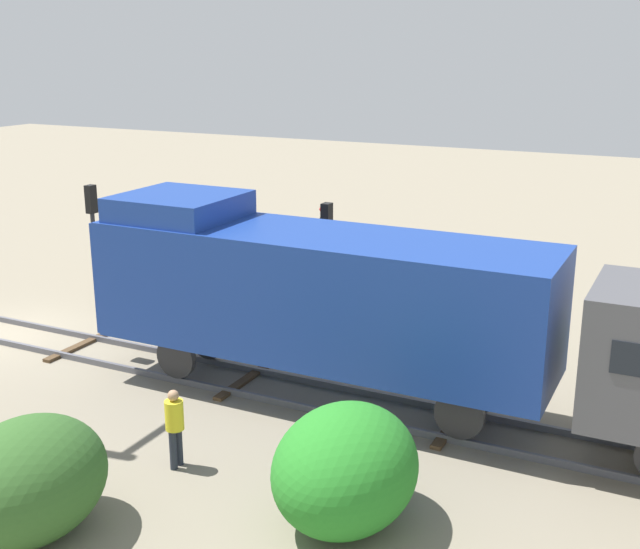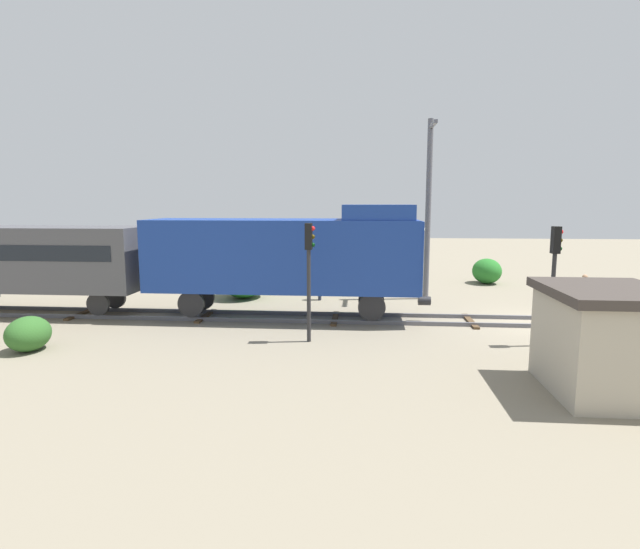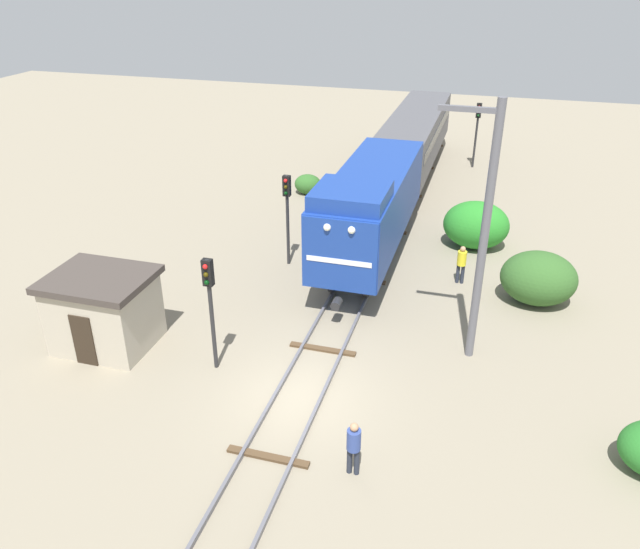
{
  "view_description": "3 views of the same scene",
  "coord_description": "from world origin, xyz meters",
  "views": [
    {
      "loc": [
        16.08,
        18.44,
        8.32
      ],
      "look_at": [
        -1.4,
        9.81,
        2.73
      ],
      "focal_mm": 45.0,
      "sensor_mm": 36.0,
      "label": 1
    },
    {
      "loc": [
        -20.31,
        7.18,
        4.83
      ],
      "look_at": [
        -0.47,
        8.89,
        1.96
      ],
      "focal_mm": 28.0,
      "sensor_mm": 36.0,
      "label": 2
    },
    {
      "loc": [
        5.05,
        -14.93,
        12.54
      ],
      "look_at": [
        -0.89,
        5.49,
        1.55
      ],
      "focal_mm": 35.0,
      "sensor_mm": 36.0,
      "label": 3
    }
  ],
  "objects": [
    {
      "name": "traffic_signal_mid",
      "position": [
        -3.4,
        9.02,
        2.89
      ],
      "size": [
        0.32,
        0.34,
        4.15
      ],
      "color": "#262628",
      "rests_on": "ground"
    },
    {
      "name": "traffic_signal_near",
      "position": [
        -3.2,
        0.79,
        2.83
      ],
      "size": [
        0.32,
        0.34,
        4.06
      ],
      "color": "#262628",
      "rests_on": "ground"
    },
    {
      "name": "ground_plane",
      "position": [
        0.0,
        0.0,
        0.0
      ],
      "size": [
        99.57,
        99.57,
        0.0
      ],
      "primitive_type": "plane",
      "color": "gray"
    },
    {
      "name": "bush_back",
      "position": [
        4.53,
        13.24,
        1.12
      ],
      "size": [
        3.07,
        2.51,
        2.24
      ],
      "primitive_type": "ellipsoid",
      "color": "#278026",
      "rests_on": "ground"
    },
    {
      "name": "railway_track",
      "position": [
        0.0,
        0.0,
        0.07
      ],
      "size": [
        2.4,
        66.38,
        0.16
      ],
      "color": "#595960",
      "rests_on": "ground"
    },
    {
      "name": "worker_by_signal",
      "position": [
        4.2,
        9.3,
        1.0
      ],
      "size": [
        0.38,
        0.38,
        1.7
      ],
      "rotation": [
        0.0,
        0.0,
        3.68
      ],
      "color": "#262B38",
      "rests_on": "ground"
    },
    {
      "name": "locomotive",
      "position": [
        0.0,
        10.26,
        2.77
      ],
      "size": [
        2.9,
        11.6,
        4.6
      ],
      "color": "navy",
      "rests_on": "railway_track"
    },
    {
      "name": "bush_far",
      "position": [
        7.26,
        8.47,
        1.08
      ],
      "size": [
        2.97,
        2.43,
        2.16
      ],
      "primitive_type": "ellipsoid",
      "color": "#315C26",
      "rests_on": "ground"
    },
    {
      "name": "relay_hut",
      "position": [
        -7.5,
        1.03,
        1.39
      ],
      "size": [
        3.5,
        2.9,
        2.74
      ],
      "color": "#B2A893",
      "rests_on": "ground"
    }
  ]
}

